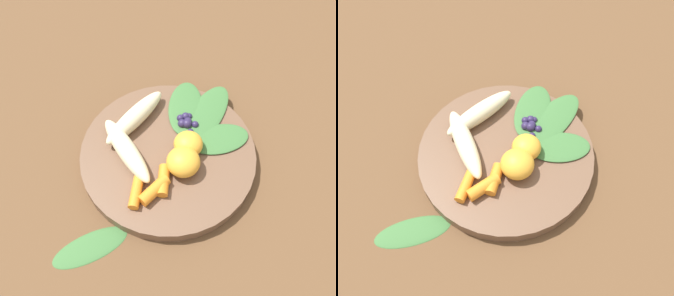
{
  "view_description": "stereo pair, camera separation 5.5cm",
  "coord_description": "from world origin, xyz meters",
  "views": [
    {
      "loc": [
        0.03,
        0.29,
        0.5
      ],
      "look_at": [
        0.0,
        0.0,
        0.03
      ],
      "focal_mm": 40.3,
      "sensor_mm": 36.0,
      "label": 1
    },
    {
      "loc": [
        -0.03,
        0.29,
        0.5
      ],
      "look_at": [
        0.0,
        0.0,
        0.03
      ],
      "focal_mm": 40.3,
      "sensor_mm": 36.0,
      "label": 2
    }
  ],
  "objects": [
    {
      "name": "carrot_mid_right",
      "position": [
        0.01,
        0.05,
        0.03
      ],
      "size": [
        0.02,
        0.05,
        0.02
      ],
      "primitive_type": "cylinder",
      "rotation": [
        0.0,
        1.57,
        7.68
      ],
      "color": "orange",
      "rests_on": "bowl"
    },
    {
      "name": "kale_leaf_right",
      "position": [
        -0.06,
        -0.06,
        0.02
      ],
      "size": [
        0.12,
        0.14,
        0.0
      ],
      "primitive_type": "ellipsoid",
      "rotation": [
        0.0,
        0.0,
        10.38
      ],
      "color": "#3D7038",
      "rests_on": "bowl"
    },
    {
      "name": "carrot_front",
      "position": [
        0.05,
        0.06,
        0.03
      ],
      "size": [
        0.03,
        0.05,
        0.01
      ],
      "primitive_type": "cylinder",
      "rotation": [
        0.0,
        1.57,
        7.62
      ],
      "color": "orange",
      "rests_on": "bowl"
    },
    {
      "name": "banana_peeled_left",
      "position": [
        0.06,
        0.0,
        0.04
      ],
      "size": [
        0.08,
        0.12,
        0.03
      ],
      "primitive_type": "ellipsoid",
      "rotation": [
        0.0,
        0.0,
        8.32
      ],
      "color": "beige",
      "rests_on": "bowl"
    },
    {
      "name": "blueberry_pile",
      "position": [
        -0.03,
        -0.05,
        0.03
      ],
      "size": [
        0.03,
        0.04,
        0.01
      ],
      "color": "#2D234C",
      "rests_on": "bowl"
    },
    {
      "name": "coconut_shred_patch",
      "position": [
        -0.04,
        -0.02,
        0.02
      ],
      "size": [
        0.04,
        0.04,
        0.0
      ],
      "primitive_type": "cylinder",
      "color": "white",
      "rests_on": "bowl"
    },
    {
      "name": "orange_segment_far",
      "position": [
        -0.02,
        0.03,
        0.04
      ],
      "size": [
        0.05,
        0.05,
        0.04
      ],
      "primitive_type": "ellipsoid",
      "color": "#F4A833",
      "rests_on": "bowl"
    },
    {
      "name": "banana_peeled_right",
      "position": [
        0.04,
        -0.06,
        0.04
      ],
      "size": [
        0.11,
        0.11,
        0.03
      ],
      "primitive_type": "ellipsoid",
      "rotation": [
        0.0,
        0.0,
        7.09
      ],
      "color": "beige",
      "rests_on": "bowl"
    },
    {
      "name": "bowl",
      "position": [
        0.0,
        0.0,
        0.01
      ],
      "size": [
        0.26,
        0.26,
        0.02
      ],
      "primitive_type": "cylinder",
      "color": "brown",
      "rests_on": "ground_plane"
    },
    {
      "name": "ground_plane",
      "position": [
        0.0,
        0.0,
        0.0
      ],
      "size": [
        2.4,
        2.4,
        0.0
      ],
      "primitive_type": "plane",
      "color": "brown"
    },
    {
      "name": "kale_leaf_rear",
      "position": [
        -0.04,
        -0.08,
        0.02
      ],
      "size": [
        0.07,
        0.12,
        0.0
      ],
      "primitive_type": "ellipsoid",
      "rotation": [
        0.0,
        0.0,
        10.81
      ],
      "color": "#3D7038",
      "rests_on": "bowl"
    },
    {
      "name": "carrot_mid_left",
      "position": [
        0.03,
        0.07,
        0.03
      ],
      "size": [
        0.05,
        0.04,
        0.02
      ],
      "primitive_type": "cylinder",
      "rotation": [
        0.0,
        1.57,
        7.0
      ],
      "color": "orange",
      "rests_on": "bowl"
    },
    {
      "name": "kale_leaf_stray",
      "position": [
        0.12,
        0.13,
        0.0
      ],
      "size": [
        0.11,
        0.07,
        0.01
      ],
      "primitive_type": "ellipsoid",
      "rotation": [
        0.0,
        0.0,
        0.36
      ],
      "color": "#3D7038",
      "rests_on": "ground_plane"
    },
    {
      "name": "orange_segment_near",
      "position": [
        -0.03,
        0.0,
        0.04
      ],
      "size": [
        0.04,
        0.04,
        0.03
      ],
      "primitive_type": "ellipsoid",
      "color": "#F4A833",
      "rests_on": "bowl"
    },
    {
      "name": "kale_leaf_left",
      "position": [
        -0.08,
        -0.01,
        0.02
      ],
      "size": [
        0.1,
        0.07,
        0.0
      ],
      "primitive_type": "ellipsoid",
      "rotation": [
        0.0,
        0.0,
        9.57
      ],
      "color": "#3D7038",
      "rests_on": "bowl"
    }
  ]
}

